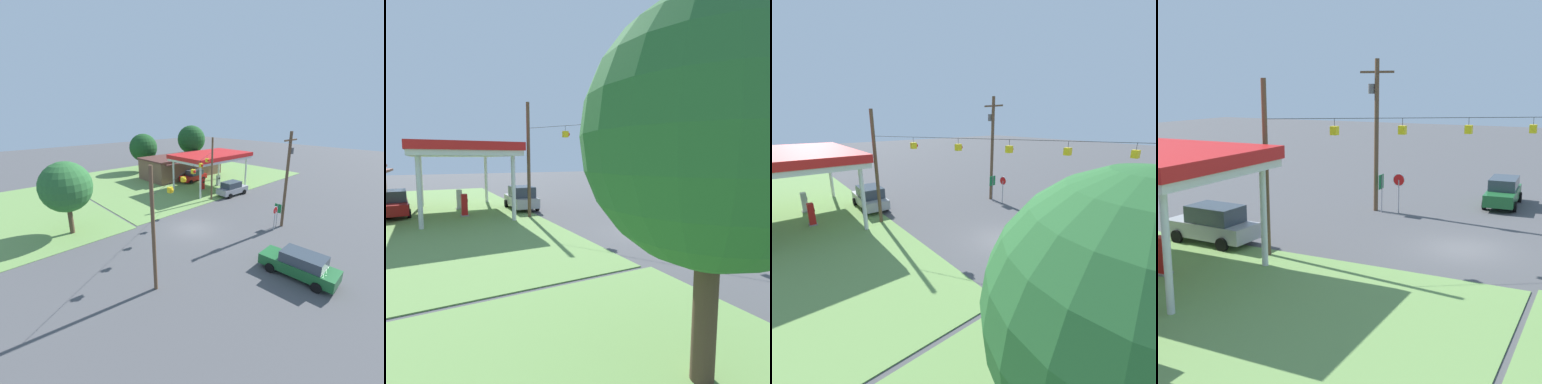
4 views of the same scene
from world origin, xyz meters
TOP-DOWN VIEW (x-y plane):
  - ground_plane at (0.00, 0.00)m, footprint 160.00×160.00m
  - gas_station_canopy at (12.24, 9.16)m, footprint 11.44×7.04m
  - fuel_pump_near at (10.47, 9.15)m, footprint 0.71×0.56m
  - fuel_pump_far at (14.00, 9.15)m, footprint 0.71×0.56m
  - car_at_pumps_front at (11.66, 4.51)m, footprint 4.83×2.23m
  - car_on_crossroad at (0.14, -10.67)m, footprint 2.34×5.26m
  - stop_sign_roadside at (5.56, -5.57)m, footprint 0.80×0.08m
  - route_sign at (6.60, -5.27)m, footprint 0.10×0.70m
  - utility_pole_main at (7.15, -5.58)m, footprint 2.20×0.44m
  - signal_span_gantry at (-0.00, -0.01)m, footprint 16.18×10.24m
  - tree_west_verge at (-9.09, 7.17)m, footprint 4.65×4.65m

SIDE VIEW (x-z plane):
  - ground_plane at x=0.00m, z-range 0.00..0.00m
  - fuel_pump_near at x=10.47m, z-range -0.04..1.62m
  - fuel_pump_far at x=14.00m, z-range -0.04..1.62m
  - car_on_crossroad at x=0.14m, z-range 0.03..1.85m
  - car_at_pumps_front at x=11.66m, z-range 0.01..1.96m
  - route_sign at x=6.60m, z-range 0.51..2.91m
  - stop_sign_roadside at x=5.56m, z-range 0.56..3.06m
  - signal_span_gantry at x=0.00m, z-range 0.45..8.62m
  - tree_west_verge at x=-9.09m, z-range 1.12..8.04m
  - gas_station_canopy at x=12.24m, z-range 2.16..7.48m
  - utility_pole_main at x=7.15m, z-range 0.56..9.98m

